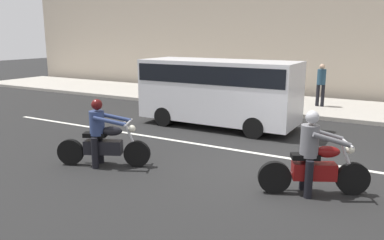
% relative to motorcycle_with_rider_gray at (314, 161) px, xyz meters
% --- Properties ---
extents(ground_plane, '(80.00, 80.00, 0.00)m').
position_rel_motorcycle_with_rider_gray_xyz_m(ground_plane, '(-1.26, 1.00, -0.66)').
color(ground_plane, black).
extents(sidewalk_slab, '(40.00, 4.40, 0.14)m').
position_rel_motorcycle_with_rider_gray_xyz_m(sidewalk_slab, '(-1.26, 9.00, -0.59)').
color(sidewalk_slab, '#A8A399').
rests_on(sidewalk_slab, ground_plane).
extents(lane_marking_stripe, '(18.00, 0.14, 0.01)m').
position_rel_motorcycle_with_rider_gray_xyz_m(lane_marking_stripe, '(-1.97, 1.90, -0.66)').
color(lane_marking_stripe, silver).
rests_on(lane_marking_stripe, ground_plane).
extents(motorcycle_with_rider_gray, '(1.93, 1.10, 1.63)m').
position_rel_motorcycle_with_rider_gray_xyz_m(motorcycle_with_rider_gray, '(0.00, 0.00, 0.00)').
color(motorcycle_with_rider_gray, black).
rests_on(motorcycle_with_rider_gray, ground_plane).
extents(motorcycle_with_rider_denim_blue, '(2.04, 1.10, 1.57)m').
position_rel_motorcycle_with_rider_gray_xyz_m(motorcycle_with_rider_denim_blue, '(-4.60, -0.76, -0.02)').
color(motorcycle_with_rider_denim_blue, black).
rests_on(motorcycle_with_rider_denim_blue, ground_plane).
extents(parked_van_white, '(5.13, 1.96, 2.19)m').
position_rel_motorcycle_with_rider_gray_xyz_m(parked_van_white, '(-4.01, 4.13, 0.61)').
color(parked_van_white, silver).
rests_on(parked_van_white, ground_plane).
extents(pedestrian_bystander, '(0.34, 0.34, 1.71)m').
position_rel_motorcycle_with_rider_gray_xyz_m(pedestrian_bystander, '(-1.69, 8.82, 0.48)').
color(pedestrian_bystander, black).
rests_on(pedestrian_bystander, sidewalk_slab).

